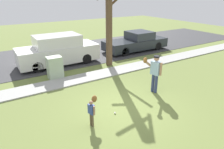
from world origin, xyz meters
The scene contains 10 objects.
ground_plane centered at (0.00, 3.50, 0.00)m, with size 48.00×48.00×0.00m, color olive.
sidewalk_strip centered at (0.00, 3.60, 0.03)m, with size 36.00×1.20×0.06m, color #A3A39E.
road_surface centered at (0.00, 8.60, 0.01)m, with size 36.00×6.80×0.02m, color #38383A.
person_adult centered at (1.99, 0.38, 1.10)m, with size 0.80×0.62×1.77m.
person_child centered at (-1.55, -0.39, 0.67)m, with size 0.44×0.47×1.04m.
baseball centered at (-0.53, -0.23, 0.04)m, with size 0.07×0.07×0.07m, color white.
utility_cabinet centered at (-1.36, 4.47, 0.60)m, with size 0.77×0.59×1.20m, color #9EB293.
street_tree_near centered at (2.26, 4.81, 3.16)m, with size 1.85×1.89×5.98m.
parked_van_white centered at (-0.44, 6.67, 0.90)m, with size 5.00×1.95×1.88m.
parked_pickup_dark centered at (5.94, 6.73, 0.67)m, with size 5.20×1.95×1.48m.
Camera 1 is at (-4.15, -5.87, 4.34)m, focal length 32.58 mm.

